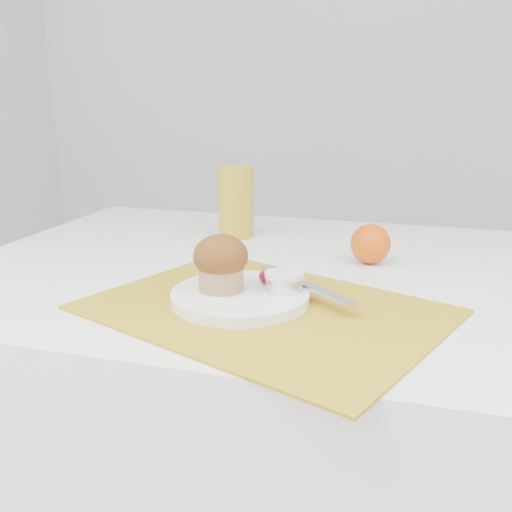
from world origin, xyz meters
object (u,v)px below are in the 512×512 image
(plate, at_px, (240,296))
(juice_glass, at_px, (236,201))
(muffin, at_px, (221,262))
(table, at_px, (297,457))
(orange, at_px, (370,244))

(plate, distance_m, juice_glass, 0.41)
(juice_glass, xyz_separation_m, muffin, (0.10, -0.38, -0.01))
(plate, relative_size, juice_glass, 1.33)
(table, relative_size, plate, 6.08)
(muffin, bearing_deg, table, 67.96)
(plate, bearing_deg, muffin, 179.83)
(orange, bearing_deg, muffin, -125.51)
(muffin, bearing_deg, juice_glass, 105.23)
(plate, relative_size, orange, 2.79)
(table, bearing_deg, juice_glass, 133.71)
(orange, relative_size, muffin, 0.87)
(table, height_order, plate, plate)
(plate, distance_m, muffin, 0.06)
(juice_glass, distance_m, muffin, 0.40)
(orange, xyz_separation_m, muffin, (-0.19, -0.26, 0.03))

